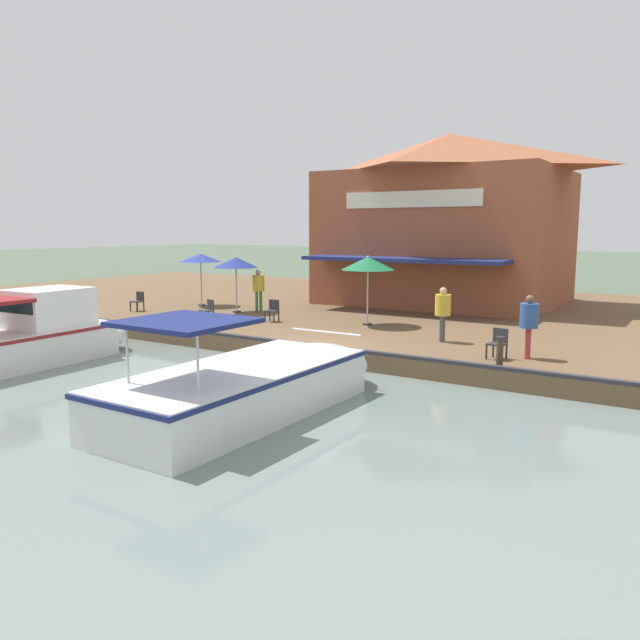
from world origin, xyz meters
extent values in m
plane|color=#4C5B47|center=(0.00, 0.00, 0.00)|extent=(220.00, 220.00, 0.00)
cube|color=brown|center=(-11.00, 0.00, 0.30)|extent=(22.00, 56.00, 0.60)
cube|color=#2D2D33|center=(-0.10, 0.00, 0.65)|extent=(0.20, 50.40, 0.10)
cube|color=brown|center=(-13.51, -0.96, 3.73)|extent=(8.37, 10.52, 6.25)
pyramid|color=#9E5638|center=(-13.51, -0.96, 7.76)|extent=(8.79, 11.05, 1.83)
cube|color=navy|center=(-8.43, -0.96, 2.90)|extent=(1.80, 8.94, 0.16)
cube|color=silver|center=(-9.29, -0.96, 5.44)|extent=(0.08, 6.31, 0.70)
cylinder|color=#B7B7B7|center=(-5.01, -7.12, 1.71)|extent=(0.06, 0.06, 2.23)
cylinder|color=#2D2D33|center=(-5.01, -7.12, 0.63)|extent=(0.36, 0.36, 0.06)
cone|color=navy|center=(-5.01, -7.12, 2.76)|extent=(1.92, 1.92, 0.45)
cone|color=yellow|center=(-5.01, -7.12, 2.78)|extent=(1.19, 1.19, 0.36)
sphere|color=yellow|center=(-5.01, -7.12, 2.98)|extent=(0.08, 0.08, 0.08)
cylinder|color=#B7B7B7|center=(-4.90, -0.63, 1.80)|extent=(0.06, 0.06, 2.39)
cylinder|color=#2D2D33|center=(-4.90, -0.63, 0.63)|extent=(0.36, 0.36, 0.06)
cone|color=#19663D|center=(-4.90, -0.63, 2.92)|extent=(1.99, 1.99, 0.49)
cone|color=silver|center=(-4.90, -0.63, 2.94)|extent=(1.24, 1.24, 0.39)
sphere|color=silver|center=(-4.90, -0.63, 3.16)|extent=(0.08, 0.08, 0.08)
cylinder|color=#B7B7B7|center=(-5.94, -10.05, 1.75)|extent=(0.06, 0.06, 2.31)
cylinder|color=#2D2D33|center=(-5.94, -10.05, 0.63)|extent=(0.36, 0.36, 0.06)
cone|color=navy|center=(-5.94, -10.05, 2.85)|extent=(1.93, 1.93, 0.38)
cone|color=white|center=(-5.94, -10.05, 2.87)|extent=(1.19, 1.19, 0.31)
sphere|color=white|center=(-5.94, -10.05, 3.04)|extent=(0.08, 0.08, 0.08)
cube|color=#2D2D33|center=(-2.02, -6.19, 0.81)|extent=(0.05, 0.05, 0.42)
cube|color=#2D2D33|center=(-2.12, -6.58, 0.81)|extent=(0.05, 0.05, 0.42)
cube|color=#2D2D33|center=(-2.41, -6.09, 0.81)|extent=(0.05, 0.05, 0.42)
cube|color=#2D2D33|center=(-2.51, -6.47, 0.81)|extent=(0.05, 0.05, 0.42)
cube|color=#2D2D33|center=(-2.26, -6.33, 1.03)|extent=(0.54, 0.54, 0.05)
cube|color=#2D2D33|center=(-2.46, -6.28, 1.25)|extent=(0.15, 0.44, 0.40)
cube|color=#2D2D33|center=(-1.12, 5.53, 0.81)|extent=(0.05, 0.05, 0.42)
cube|color=#2D2D33|center=(-1.19, 5.14, 0.81)|extent=(0.05, 0.05, 0.42)
cube|color=#2D2D33|center=(-1.52, 5.60, 0.81)|extent=(0.05, 0.05, 0.42)
cube|color=#2D2D33|center=(-1.59, 5.21, 0.81)|extent=(0.05, 0.05, 0.42)
cube|color=#2D2D33|center=(-1.35, 5.37, 1.03)|extent=(0.51, 0.51, 0.05)
cube|color=#2D2D33|center=(-1.55, 5.40, 1.25)|extent=(0.12, 0.44, 0.40)
cube|color=#2D2D33|center=(-2.70, -10.81, 0.81)|extent=(0.04, 0.04, 0.42)
cube|color=#2D2D33|center=(-2.68, -11.21, 0.81)|extent=(0.04, 0.04, 0.42)
cube|color=#2D2D33|center=(-3.10, -10.82, 0.81)|extent=(0.04, 0.04, 0.42)
cube|color=#2D2D33|center=(-3.08, -11.22, 0.81)|extent=(0.04, 0.04, 0.42)
cube|color=#2D2D33|center=(-2.89, -11.01, 1.03)|extent=(0.46, 0.46, 0.05)
cube|color=#2D2D33|center=(-3.09, -11.02, 1.25)|extent=(0.06, 0.44, 0.40)
cube|color=#2D2D33|center=(-3.43, -3.92, 0.81)|extent=(0.05, 0.05, 0.42)
cube|color=#2D2D33|center=(-3.37, -4.31, 0.81)|extent=(0.05, 0.05, 0.42)
cube|color=#2D2D33|center=(-3.82, -3.98, 0.81)|extent=(0.05, 0.05, 0.42)
cube|color=#2D2D33|center=(-3.76, -4.37, 0.81)|extent=(0.05, 0.05, 0.42)
cube|color=#2D2D33|center=(-3.60, -4.14, 1.03)|extent=(0.50, 0.50, 0.05)
cube|color=#2D2D33|center=(-3.79, -4.17, 1.25)|extent=(0.10, 0.44, 0.40)
cylinder|color=#4C4C56|center=(-3.19, 3.06, 1.02)|extent=(0.13, 0.13, 0.85)
cylinder|color=#4C4C56|center=(-3.02, 3.08, 1.02)|extent=(0.13, 0.13, 0.85)
cylinder|color=gold|center=(-3.11, 3.07, 1.79)|extent=(0.50, 0.50, 0.67)
sphere|color=tan|center=(-3.11, 3.07, 2.24)|extent=(0.23, 0.23, 0.23)
cylinder|color=#B23338|center=(-2.03, 6.06, 1.03)|extent=(0.13, 0.13, 0.86)
cylinder|color=#B23338|center=(-1.86, 6.07, 1.03)|extent=(0.13, 0.13, 0.86)
cylinder|color=#2D5193|center=(-1.95, 6.06, 1.81)|extent=(0.50, 0.50, 0.68)
sphere|color=brown|center=(-1.95, 6.06, 2.27)|extent=(0.23, 0.23, 0.23)
cylinder|color=#337547|center=(-5.90, -6.49, 1.04)|extent=(0.13, 0.13, 0.88)
cylinder|color=#337547|center=(-5.80, -6.64, 1.04)|extent=(0.13, 0.13, 0.88)
cylinder|color=gold|center=(-5.85, -6.56, 1.83)|extent=(0.52, 0.52, 0.70)
sphere|color=tan|center=(-5.85, -6.56, 2.30)|extent=(0.24, 0.24, 0.24)
cube|color=white|center=(5.29, 1.66, 0.62)|extent=(6.64, 2.71, 1.08)
ellipsoid|color=white|center=(1.97, 1.66, 0.62)|extent=(2.34, 2.58, 1.08)
cube|color=navy|center=(5.29, 1.66, 1.08)|extent=(6.72, 2.75, 0.10)
cube|color=navy|center=(6.85, 1.66, 2.38)|extent=(2.19, 2.30, 0.09)
cylinder|color=silver|center=(7.51, 2.61, 1.77)|extent=(0.05, 0.05, 1.22)
cylinder|color=silver|center=(7.50, 0.71, 1.77)|extent=(0.05, 0.05, 1.22)
cylinder|color=silver|center=(1.69, 1.66, 1.46)|extent=(0.04, 2.17, 0.04)
cube|color=white|center=(4.81, -7.20, 0.61)|extent=(5.38, 2.58, 1.07)
ellipsoid|color=white|center=(2.17, -7.33, 0.61)|extent=(1.97, 2.29, 1.07)
cube|color=maroon|center=(4.81, -7.20, 1.07)|extent=(5.45, 2.62, 0.10)
cube|color=white|center=(3.88, -7.24, 1.74)|extent=(2.36, 1.96, 1.20)
cube|color=black|center=(4.99, -7.19, 1.89)|extent=(0.14, 1.62, 0.42)
cylinder|color=#473323|center=(-0.35, 5.76, 0.99)|extent=(0.18, 0.18, 0.79)
cylinder|color=#2D2D33|center=(-0.35, 5.76, 1.41)|extent=(0.22, 0.22, 0.04)
cylinder|color=brown|center=(-18.66, -1.45, 2.41)|extent=(0.33, 0.33, 3.62)
sphere|color=#285623|center=(-18.66, -1.45, 5.63)|extent=(3.76, 3.76, 3.76)
sphere|color=#285623|center=(-17.90, -2.01, 5.26)|extent=(2.63, 2.63, 2.63)
cylinder|color=brown|center=(-19.41, -8.18, 2.22)|extent=(0.42, 0.42, 3.25)
sphere|color=#285623|center=(-19.41, -8.18, 5.53)|extent=(4.48, 4.48, 4.48)
sphere|color=#285623|center=(-18.51, -8.85, 5.08)|extent=(3.14, 3.14, 3.14)
camera|label=1|loc=(15.58, 10.44, 4.20)|focal=35.00mm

